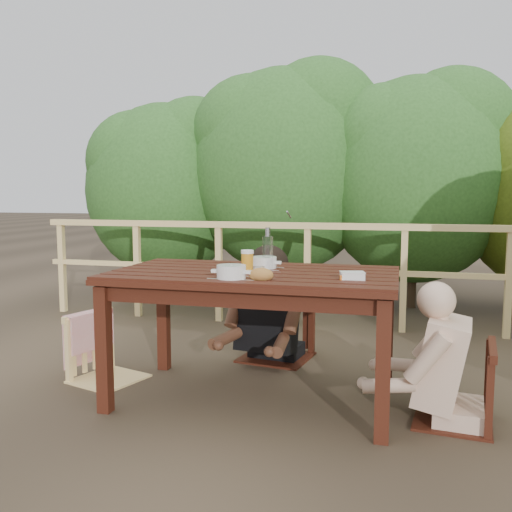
% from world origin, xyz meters
% --- Properties ---
extents(ground, '(60.00, 60.00, 0.00)m').
position_xyz_m(ground, '(0.00, 0.00, 0.00)').
color(ground, '#4B3B2A').
rests_on(ground, ground).
extents(table, '(1.72, 0.97, 0.80)m').
position_xyz_m(table, '(0.00, 0.00, 0.40)').
color(table, black).
rests_on(table, ground).
extents(chair_left, '(0.54, 0.54, 0.86)m').
position_xyz_m(chair_left, '(-1.07, 0.09, 0.43)').
color(chair_left, '#E5C277').
rests_on(chair_left, ground).
extents(chair_far, '(0.58, 0.58, 1.02)m').
position_xyz_m(chair_far, '(-0.06, 0.88, 0.51)').
color(chair_far, black).
rests_on(chair_far, ground).
extents(chair_right, '(0.48, 0.48, 0.87)m').
position_xyz_m(chair_right, '(1.18, -0.05, 0.44)').
color(chair_right, black).
rests_on(chair_right, ground).
extents(woman, '(0.65, 0.76, 1.37)m').
position_xyz_m(woman, '(-0.06, 0.90, 0.69)').
color(woman, black).
rests_on(woman, ground).
extents(diner_right, '(0.71, 0.60, 1.31)m').
position_xyz_m(diner_right, '(1.21, -0.05, 0.65)').
color(diner_right, '#D3AB90').
rests_on(diner_right, ground).
extents(railing, '(5.60, 0.10, 1.01)m').
position_xyz_m(railing, '(0.00, 2.00, 0.51)').
color(railing, '#E5C277').
rests_on(railing, ground).
extents(hedge_row, '(6.60, 1.60, 3.80)m').
position_xyz_m(hedge_row, '(0.40, 3.20, 1.90)').
color(hedge_row, '#28511E').
rests_on(hedge_row, ground).
extents(soup_near, '(0.28, 0.28, 0.09)m').
position_xyz_m(soup_near, '(-0.05, -0.32, 0.84)').
color(soup_near, white).
rests_on(soup_near, table).
extents(soup_far, '(0.27, 0.27, 0.09)m').
position_xyz_m(soup_far, '(0.03, 0.15, 0.84)').
color(soup_far, white).
rests_on(soup_far, table).
extents(bread_roll, '(0.14, 0.10, 0.08)m').
position_xyz_m(bread_roll, '(0.12, -0.31, 0.84)').
color(bread_roll, '#A97734').
rests_on(bread_roll, table).
extents(beer_glass, '(0.08, 0.08, 0.15)m').
position_xyz_m(beer_glass, '(-0.03, -0.04, 0.87)').
color(beer_glass, orange).
rests_on(beer_glass, table).
extents(bottle, '(0.07, 0.07, 0.28)m').
position_xyz_m(bottle, '(0.06, 0.11, 0.94)').
color(bottle, white).
rests_on(bottle, table).
extents(tumbler, '(0.07, 0.07, 0.08)m').
position_xyz_m(tumbler, '(0.10, -0.26, 0.84)').
color(tumbler, silver).
rests_on(tumbler, table).
extents(butter_tub, '(0.15, 0.13, 0.06)m').
position_xyz_m(butter_tub, '(0.61, -0.17, 0.82)').
color(butter_tub, white).
rests_on(butter_tub, table).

